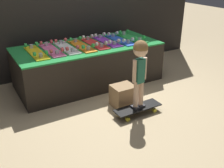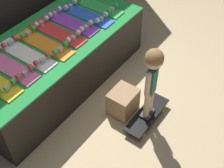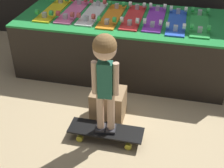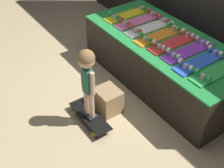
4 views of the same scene
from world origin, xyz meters
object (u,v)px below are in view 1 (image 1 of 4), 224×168
(skateboard_yellow_on_rack, at_px, (36,52))
(skateboard_red_on_rack, at_px, (94,43))
(storage_box, at_px, (123,96))
(skateboard_orange_on_rack, at_px, (82,45))
(skateboard_on_floor, at_px, (138,108))
(skateboard_blue_on_rack, at_px, (120,39))
(skateboard_green_on_rack, at_px, (131,37))
(skateboard_white_on_rack, at_px, (67,47))
(skateboard_pink_on_rack, at_px, (52,49))
(skateboard_purple_on_rack, at_px, (107,41))
(child, at_px, (140,62))

(skateboard_yellow_on_rack, relative_size, skateboard_red_on_rack, 1.00)
(skateboard_yellow_on_rack, relative_size, storage_box, 2.39)
(skateboard_orange_on_rack, bearing_deg, storage_box, -79.01)
(skateboard_on_floor, bearing_deg, skateboard_red_on_rack, 89.71)
(skateboard_blue_on_rack, distance_m, skateboard_green_on_rack, 0.22)
(skateboard_white_on_rack, distance_m, storage_box, 1.08)
(skateboard_yellow_on_rack, distance_m, skateboard_red_on_rack, 0.87)
(skateboard_pink_on_rack, bearing_deg, skateboard_white_on_rack, -0.68)
(storage_box, bearing_deg, skateboard_red_on_rack, 86.72)
(skateboard_orange_on_rack, bearing_deg, skateboard_yellow_on_rack, 177.76)
(skateboard_pink_on_rack, relative_size, skateboard_green_on_rack, 1.00)
(skateboard_purple_on_rack, xyz_separation_m, skateboard_green_on_rack, (0.43, -0.02, 0.00))
(skateboard_blue_on_rack, relative_size, skateboard_on_floor, 1.12)
(skateboard_on_floor, distance_m, child, 0.60)
(skateboard_on_floor, height_order, storage_box, storage_box)
(skateboard_yellow_on_rack, height_order, skateboard_orange_on_rack, same)
(skateboard_blue_on_rack, height_order, child, child)
(skateboard_blue_on_rack, distance_m, skateboard_on_floor, 1.32)
(skateboard_yellow_on_rack, relative_size, skateboard_white_on_rack, 1.00)
(skateboard_on_floor, distance_m, storage_box, 0.28)
(skateboard_green_on_rack, distance_m, storage_box, 1.21)
(skateboard_white_on_rack, xyz_separation_m, skateboard_red_on_rack, (0.43, -0.01, 0.00))
(skateboard_blue_on_rack, bearing_deg, skateboard_orange_on_rack, 179.27)
(child, bearing_deg, skateboard_blue_on_rack, 62.77)
(skateboard_yellow_on_rack, relative_size, skateboard_green_on_rack, 1.00)
(skateboard_white_on_rack, relative_size, skateboard_green_on_rack, 1.00)
(skateboard_yellow_on_rack, relative_size, skateboard_purple_on_rack, 1.00)
(skateboard_orange_on_rack, distance_m, skateboard_on_floor, 1.27)
(skateboard_green_on_rack, height_order, skateboard_on_floor, skateboard_green_on_rack)
(child, height_order, storage_box, child)
(skateboard_red_on_rack, height_order, skateboard_on_floor, skateboard_red_on_rack)
(skateboard_white_on_rack, distance_m, skateboard_red_on_rack, 0.43)
(skateboard_red_on_rack, relative_size, skateboard_green_on_rack, 1.00)
(skateboard_pink_on_rack, height_order, child, child)
(skateboard_pink_on_rack, height_order, skateboard_purple_on_rack, same)
(skateboard_red_on_rack, xyz_separation_m, child, (-0.01, -1.15, 0.06))
(skateboard_red_on_rack, relative_size, storage_box, 2.39)
(skateboard_red_on_rack, bearing_deg, skateboard_orange_on_rack, -173.73)
(skateboard_white_on_rack, height_order, skateboard_red_on_rack, same)
(skateboard_pink_on_rack, xyz_separation_m, child, (0.64, -1.16, 0.06))
(skateboard_yellow_on_rack, bearing_deg, skateboard_blue_on_rack, -1.48)
(skateboard_green_on_rack, relative_size, child, 0.81)
(skateboard_white_on_rack, relative_size, storage_box, 2.39)
(skateboard_orange_on_rack, distance_m, skateboard_green_on_rack, 0.87)
(skateboard_purple_on_rack, xyz_separation_m, child, (-0.22, -1.16, 0.06))
(skateboard_pink_on_rack, relative_size, skateboard_white_on_rack, 1.00)
(skateboard_yellow_on_rack, relative_size, child, 0.81)
(skateboard_yellow_on_rack, height_order, skateboard_green_on_rack, same)
(storage_box, bearing_deg, skateboard_white_on_rack, 113.34)
(skateboard_pink_on_rack, height_order, storage_box, skateboard_pink_on_rack)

